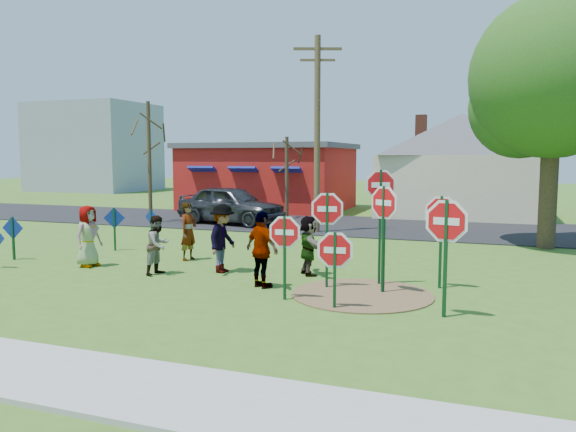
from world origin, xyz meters
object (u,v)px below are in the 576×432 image
utility_pole (317,130)px  suv (231,205)px  person_a (88,236)px  stop_sign_b (380,197)px  leafy_tree (558,85)px  stop_sign_a (285,239)px  stop_sign_c (384,214)px  stop_sign_d (441,219)px  person_b (188,231)px

utility_pole → suv: bearing=164.0°
utility_pole → person_a: bearing=-113.2°
person_a → suv: bearing=9.0°
stop_sign_b → utility_pole: bearing=93.8°
leafy_tree → suv: bearing=169.6°
stop_sign_a → utility_pole: size_ratio=0.25×
stop_sign_a → stop_sign_b: bearing=48.2°
stop_sign_c → utility_pole: size_ratio=0.33×
stop_sign_b → suv: stop_sign_b is taller
stop_sign_a → stop_sign_b: stop_sign_b is taller
stop_sign_d → suv: stop_sign_d is taller
person_a → leafy_tree: bearing=-52.0°
stop_sign_a → person_a: 6.75m
utility_pole → stop_sign_a: bearing=-76.3°
stop_sign_b → stop_sign_c: size_ratio=1.13×
stop_sign_d → person_a: 9.69m
stop_sign_c → suv: 14.06m
stop_sign_c → stop_sign_b: bearing=137.6°
stop_sign_a → leafy_tree: (6.07, 9.59, 4.15)m
suv → utility_pole: bearing=-94.9°
stop_sign_a → person_b: bearing=138.5°
person_a → person_b: 2.85m
stop_sign_d → person_b: (-7.47, 1.14, -0.77)m
suv → leafy_tree: leafy_tree is taller
stop_sign_c → suv: bearing=161.0°
stop_sign_c → person_b: stop_sign_c is taller
stop_sign_b → person_a: stop_sign_b is taller
stop_sign_a → stop_sign_b: 2.81m
person_b → utility_pole: (1.77, 7.29, 3.31)m
stop_sign_a → person_b: stop_sign_a is taller
stop_sign_b → utility_pole: (-4.28, 8.61, 2.03)m
stop_sign_a → suv: stop_sign_a is taller
person_a → leafy_tree: (12.62, 8.03, 4.61)m
stop_sign_c → person_a: size_ratio=1.49×
stop_sign_a → leafy_tree: 12.09m
stop_sign_c → suv: size_ratio=0.50×
stop_sign_c → person_a: 8.50m
utility_pole → leafy_tree: leafy_tree is taller
person_a → leafy_tree: leafy_tree is taller
stop_sign_d → stop_sign_a: bearing=-136.2°
stop_sign_b → stop_sign_c: bearing=-95.8°
stop_sign_d → suv: bearing=143.7°
stop_sign_c → person_b: bearing=-167.7°
stop_sign_d → utility_pole: 10.49m
stop_sign_a → stop_sign_d: 3.85m
stop_sign_c → stop_sign_d: 1.53m
person_b → leafy_tree: (10.46, 6.17, 4.61)m
stop_sign_c → utility_pole: 10.69m
person_b → stop_sign_d: bearing=-90.2°
stop_sign_a → suv: size_ratio=0.38×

